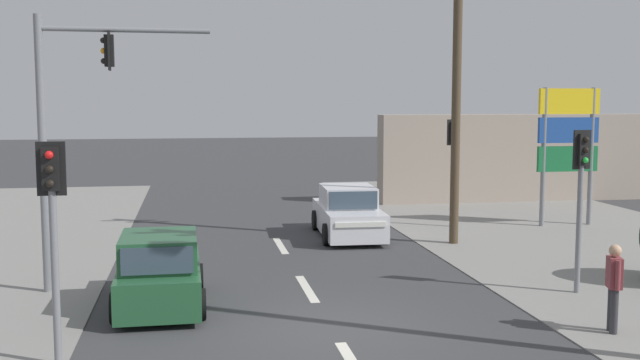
{
  "coord_description": "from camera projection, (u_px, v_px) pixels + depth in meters",
  "views": [
    {
      "loc": [
        -2.48,
        -13.16,
        4.2
      ],
      "look_at": [
        0.47,
        4.0,
        2.33
      ],
      "focal_mm": 42.0,
      "sensor_mm": 36.0,
      "label": 1
    }
  ],
  "objects": [
    {
      "name": "ground_plane",
      "position": [
        332.0,
        329.0,
        13.76
      ],
      "size": [
        140.0,
        140.0,
        0.0
      ],
      "primitive_type": "plane",
      "color": "#3A3A3D"
    },
    {
      "name": "lane_dash_mid",
      "position": [
        307.0,
        288.0,
        16.7
      ],
      "size": [
        0.2,
        2.4,
        0.01
      ],
      "primitive_type": "cube",
      "color": "silver",
      "rests_on": "ground"
    },
    {
      "name": "lane_dash_far",
      "position": [
        280.0,
        246.0,
        21.6
      ],
      "size": [
        0.2,
        2.4,
        0.01
      ],
      "primitive_type": "cube",
      "color": "silver",
      "rests_on": "ground"
    },
    {
      "name": "utility_pole_midground_right",
      "position": [
        457.0,
        65.0,
        21.33
      ],
      "size": [
        1.8,
        0.26,
        9.88
      ],
      "color": "#4C3D2B",
      "rests_on": "ground"
    },
    {
      "name": "traffic_signal_mast",
      "position": [
        68.0,
        117.0,
        16.08
      ],
      "size": [
        3.69,
        0.44,
        6.0
      ],
      "color": "slate",
      "rests_on": "ground"
    },
    {
      "name": "pedestal_signal_right_kerb",
      "position": [
        581.0,
        183.0,
        16.02
      ],
      "size": [
        0.44,
        0.31,
        3.56
      ],
      "color": "slate",
      "rests_on": "ground"
    },
    {
      "name": "pedestal_signal_left_kerb",
      "position": [
        53.0,
        215.0,
        11.61
      ],
      "size": [
        0.44,
        0.29,
        3.56
      ],
      "color": "slate",
      "rests_on": "ground"
    },
    {
      "name": "pedestal_signal_far_median",
      "position": [
        453.0,
        154.0,
        24.53
      ],
      "size": [
        0.44,
        0.31,
        3.56
      ],
      "color": "slate",
      "rests_on": "ground"
    },
    {
      "name": "shopping_plaza_sign",
      "position": [
        568.0,
        137.0,
        24.72
      ],
      "size": [
        2.1,
        0.16,
        4.6
      ],
      "color": "slate",
      "rests_on": "ground"
    },
    {
      "name": "shopfront_wall_far",
      "position": [
        520.0,
        158.0,
        31.1
      ],
      "size": [
        12.0,
        1.0,
        3.6
      ],
      "primitive_type": "cube",
      "color": "#A39384",
      "rests_on": "ground"
    },
    {
      "name": "hatchback_oncoming_near",
      "position": [
        160.0,
        273.0,
        15.16
      ],
      "size": [
        1.8,
        3.65,
        1.53
      ],
      "color": "#235633",
      "rests_on": "ground"
    },
    {
      "name": "sedan_crossing_left",
      "position": [
        348.0,
        214.0,
        23.0
      ],
      "size": [
        2.02,
        4.3,
        1.56
      ],
      "color": "silver",
      "rests_on": "ground"
    },
    {
      "name": "pedestrian_at_kerb",
      "position": [
        614.0,
        283.0,
        13.4
      ],
      "size": [
        0.31,
        0.54,
        1.63
      ],
      "color": "#333338",
      "rests_on": "ground"
    }
  ]
}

